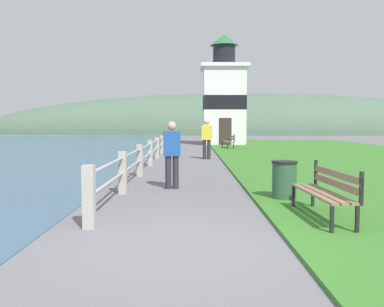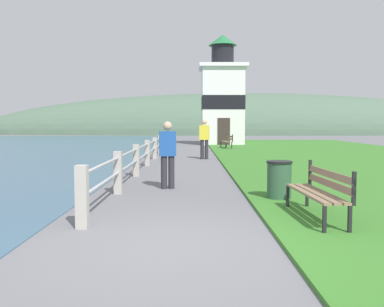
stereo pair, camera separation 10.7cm
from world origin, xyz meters
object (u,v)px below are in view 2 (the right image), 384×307
(lighthouse, at_px, (224,99))
(trash_bin, at_px, (281,181))
(park_bench_near, at_px, (322,189))
(person_by_railing, at_px, (169,152))
(park_bench_midway, at_px, (229,140))
(person_strolling, at_px, (206,138))

(lighthouse, bearing_deg, trash_bin, -91.15)
(park_bench_near, height_order, person_by_railing, person_by_railing)
(park_bench_near, distance_m, person_by_railing, 4.48)
(lighthouse, xyz_separation_m, person_by_railing, (-2.90, -21.88, -2.56))
(park_bench_midway, relative_size, trash_bin, 2.00)
(park_bench_near, height_order, park_bench_midway, same)
(park_bench_midway, distance_m, trash_bin, 18.07)
(lighthouse, distance_m, trash_bin, 23.77)
(trash_bin, bearing_deg, park_bench_near, -80.76)
(park_bench_near, bearing_deg, person_by_railing, -55.10)
(person_by_railing, bearing_deg, trash_bin, -131.24)
(park_bench_midway, distance_m, lighthouse, 6.23)
(park_bench_midway, xyz_separation_m, lighthouse, (0.06, 5.50, 2.93))
(person_strolling, relative_size, trash_bin, 2.13)
(lighthouse, distance_m, person_by_railing, 22.22)
(park_bench_near, xyz_separation_m, person_by_railing, (-2.73, 3.53, 0.36))
(park_bench_near, relative_size, person_by_railing, 1.20)
(lighthouse, height_order, trash_bin, lighthouse)
(park_bench_near, xyz_separation_m, park_bench_midway, (0.12, 19.92, -0.00))
(person_strolling, height_order, trash_bin, person_strolling)
(lighthouse, relative_size, person_strolling, 4.60)
(park_bench_near, xyz_separation_m, lighthouse, (0.17, 25.42, 2.92))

